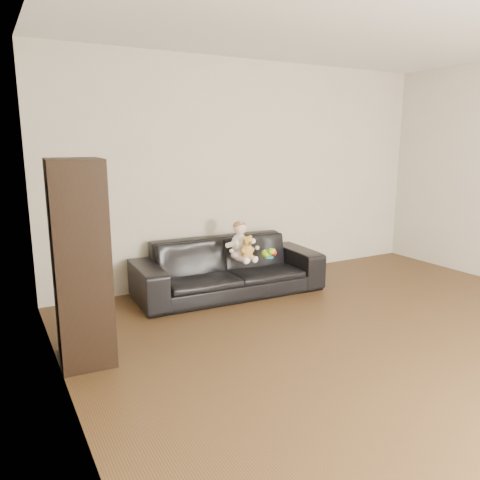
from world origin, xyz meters
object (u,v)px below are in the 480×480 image
teddy_bear (247,247)px  toy_green (266,254)px  toy_blue_disc (269,257)px  sofa (228,267)px  toy_rattle (274,253)px  baby (241,243)px  cabinet (80,263)px

teddy_bear → toy_green: teddy_bear is taller
toy_blue_disc → toy_green: bearing=153.5°
toy_green → toy_blue_disc: bearing=-26.5°
sofa → toy_rattle: size_ratio=28.52×
toy_green → toy_blue_disc: 0.05m
sofa → baby: 0.32m
baby → toy_rattle: (0.41, -0.03, -0.15)m
teddy_bear → baby: bearing=89.0°
teddy_bear → toy_blue_disc: (0.31, 0.06, -0.16)m
toy_green → toy_blue_disc: size_ratio=1.26×
baby → toy_green: 0.33m
toy_blue_disc → baby: bearing=167.8°
baby → toy_green: baby is taller
cabinet → baby: bearing=27.2°
cabinet → baby: cabinet is taller
cabinet → teddy_bear: size_ratio=6.30×
sofa → toy_blue_disc: 0.46m
cabinet → teddy_bear: (1.82, 0.64, -0.21)m
cabinet → toy_blue_disc: size_ratio=14.81×
teddy_bear → toy_rattle: teddy_bear is taller
sofa → cabinet: (-1.71, -0.88, 0.47)m
sofa → teddy_bear: 0.37m
cabinet → toy_blue_disc: bearing=22.3°
baby → toy_blue_disc: (0.32, -0.07, -0.18)m
cabinet → toy_green: bearing=22.9°
toy_green → teddy_bear: bearing=-165.1°
baby → toy_blue_disc: baby is taller
sofa → teddy_bear: bearing=-64.3°
sofa → toy_rattle: sofa is taller
toy_rattle → toy_green: bearing=-165.9°
teddy_bear → toy_blue_disc: 0.36m
baby → teddy_bear: size_ratio=1.73×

